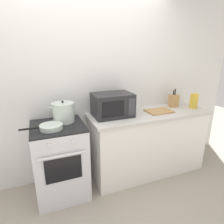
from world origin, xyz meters
name	(u,v)px	position (x,y,z in m)	size (l,w,h in m)	color
ground_plane	(104,219)	(0.00, 0.00, 0.00)	(10.00, 10.00, 0.00)	#9E9384
back_wall	(100,88)	(0.30, 0.97, 1.25)	(4.40, 0.10, 2.50)	silver
lower_cabinet_right	(148,144)	(0.90, 0.62, 0.44)	(1.64, 0.56, 0.88)	white
countertop_right	(150,114)	(0.90, 0.62, 0.90)	(1.70, 0.60, 0.04)	beige
stove	(61,160)	(-0.35, 0.60, 0.46)	(0.60, 0.64, 0.92)	silver
stock_pot	(63,112)	(-0.26, 0.69, 1.04)	(0.34, 0.26, 0.26)	silver
frying_pan	(51,127)	(-0.43, 0.51, 0.95)	(0.45, 0.25, 0.05)	silver
microwave	(112,105)	(0.37, 0.68, 1.07)	(0.50, 0.37, 0.30)	#232326
cutting_board	(159,111)	(1.04, 0.60, 0.93)	(0.36, 0.26, 0.02)	tan
knife_block	(174,101)	(1.39, 0.74, 1.02)	(0.13, 0.10, 0.28)	tan
pasta_box	(194,101)	(1.62, 0.57, 1.03)	(0.08, 0.08, 0.22)	gold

